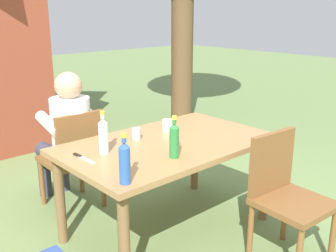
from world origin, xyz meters
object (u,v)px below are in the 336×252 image
object	(u,v)px
chair_far_left	(75,155)
table_knife	(83,158)
dining_table	(168,153)
person_in_white_shirt	(67,133)
chair_near_right	(284,191)
bottle_blue	(125,162)
cup_steel	(136,134)
bottle_green	(174,140)
cup_white	(167,125)
bottle_clear	(103,135)

from	to	relation	value
chair_far_left	table_knife	distance (m)	0.75
dining_table	chair_far_left	bearing A→B (deg)	114.31
person_in_white_shirt	table_knife	world-z (taller)	person_in_white_shirt
chair_near_right	bottle_blue	xyz separation A→B (m)	(-1.01, 0.39, 0.36)
cup_steel	bottle_blue	bearing A→B (deg)	-132.10
person_in_white_shirt	table_knife	bearing A→B (deg)	-111.04
chair_near_right	cup_steel	world-z (taller)	chair_near_right
table_knife	chair_far_left	bearing A→B (deg)	65.89
table_knife	bottle_green	bearing A→B (deg)	-40.35
dining_table	cup_white	bearing A→B (deg)	49.22
dining_table	person_in_white_shirt	xyz separation A→B (m)	(-0.35, 0.88, 0.02)
cup_steel	table_knife	distance (m)	0.51
person_in_white_shirt	bottle_green	bearing A→B (deg)	-81.94
person_in_white_shirt	cup_white	xyz separation A→B (m)	(0.52, -0.67, 0.11)
chair_far_left	cup_steel	size ratio (longest dim) A/B	9.99
dining_table	cup_steel	world-z (taller)	cup_steel
bottle_clear	cup_white	xyz separation A→B (m)	(0.66, 0.10, -0.08)
dining_table	cup_white	xyz separation A→B (m)	(0.18, 0.21, 0.13)
bottle_blue	bottle_clear	xyz separation A→B (m)	(0.18, 0.49, 0.00)
bottle_green	bottle_clear	xyz separation A→B (m)	(-0.30, 0.37, 0.00)
bottle_green	dining_table	bearing A→B (deg)	55.21
cup_steel	table_knife	bearing A→B (deg)	-171.13
dining_table	bottle_clear	world-z (taller)	bottle_clear
cup_steel	dining_table	bearing A→B (deg)	-55.10
bottle_blue	cup_steel	world-z (taller)	bottle_blue
chair_near_right	cup_steel	xyz separation A→B (m)	(-0.49, 0.97, 0.28)
dining_table	cup_steel	xyz separation A→B (m)	(-0.14, 0.20, 0.13)
chair_far_left	bottle_green	bearing A→B (deg)	-81.03
bottle_blue	dining_table	bearing A→B (deg)	29.82
bottle_clear	table_knife	distance (m)	0.20
chair_far_left	bottle_blue	size ratio (longest dim) A/B	2.99
dining_table	bottle_green	size ratio (longest dim) A/B	5.49
chair_near_right	person_in_white_shirt	distance (m)	1.80
bottle_clear	person_in_white_shirt	bearing A→B (deg)	80.17
chair_far_left	bottle_green	size ratio (longest dim) A/B	3.10
bottle_green	table_knife	world-z (taller)	bottle_green
bottle_green	cup_white	xyz separation A→B (m)	(0.36, 0.47, -0.07)
bottle_clear	cup_steel	world-z (taller)	bottle_clear
bottle_blue	table_knife	size ratio (longest dim) A/B	1.21
bottle_green	bottle_clear	bearing A→B (deg)	128.33
cup_steel	bottle_green	bearing A→B (deg)	-95.68
person_in_white_shirt	bottle_green	xyz separation A→B (m)	(0.16, -1.14, 0.19)
dining_table	person_in_white_shirt	bearing A→B (deg)	111.51
chair_near_right	cup_white	size ratio (longest dim) A/B	9.32
bottle_blue	table_knife	distance (m)	0.51
bottle_clear	cup_steel	xyz separation A→B (m)	(0.34, 0.09, -0.08)
bottle_clear	bottle_blue	bearing A→B (deg)	-110.17
dining_table	bottle_blue	world-z (taller)	bottle_blue
chair_far_left	person_in_white_shirt	size ratio (longest dim) A/B	0.74
person_in_white_shirt	cup_steel	size ratio (longest dim) A/B	13.54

